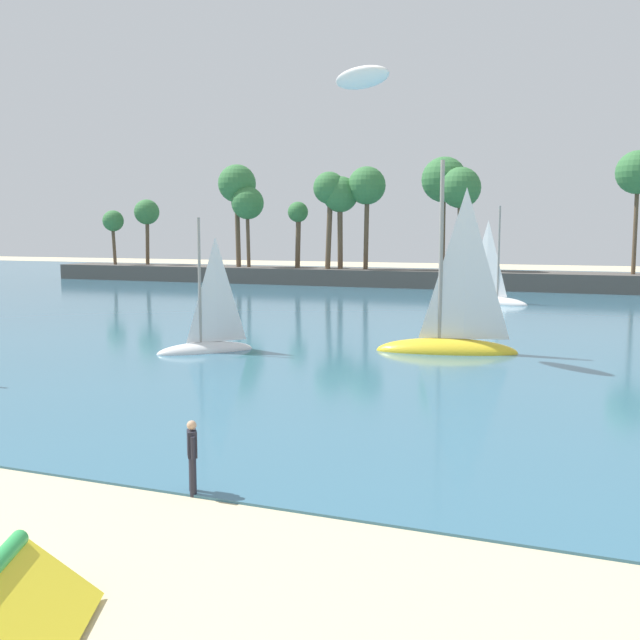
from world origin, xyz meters
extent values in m
cube|color=#386B84|center=(0.00, 59.06, 0.03)|extent=(220.00, 102.12, 0.06)
cube|color=#514C47|center=(0.00, 70.12, 0.90)|extent=(106.98, 6.00, 1.80)
cylinder|color=brown|center=(-47.04, 69.15, 4.42)|extent=(0.47, 0.60, 5.27)
sphere|color=#38753D|center=(-47.04, 69.15, 7.05)|extent=(2.52, 2.52, 2.52)
cylinder|color=brown|center=(-15.24, 69.73, 6.17)|extent=(0.73, 0.78, 8.76)
sphere|color=#38753D|center=(-15.24, 69.73, 10.54)|extent=(3.97, 3.97, 3.97)
cylinder|color=brown|center=(-5.52, 70.34, 5.98)|extent=(0.58, 0.70, 8.37)
sphere|color=#38753D|center=(-5.52, 70.34, 10.15)|extent=(4.12, 4.12, 4.12)
cylinder|color=brown|center=(-18.05, 69.35, 5.74)|extent=(0.63, 0.93, 7.90)
sphere|color=#38753D|center=(-18.05, 69.35, 9.68)|extent=(3.79, 3.79, 3.79)
cylinder|color=brown|center=(-30.52, 69.74, 6.45)|extent=(1.00, 1.08, 9.34)
sphere|color=#38753D|center=(-30.52, 69.74, 11.10)|extent=(4.25, 4.25, 4.25)
cylinder|color=brown|center=(-28.93, 69.17, 5.36)|extent=(0.47, 0.79, 7.13)
sphere|color=#38753D|center=(-28.93, 69.17, 8.92)|extent=(3.61, 3.61, 3.61)
cylinder|color=brown|center=(10.87, 70.10, 6.49)|extent=(0.41, 0.65, 9.39)
sphere|color=#38753D|center=(10.87, 70.10, 11.19)|extent=(4.00, 4.00, 4.00)
cylinder|color=brown|center=(-19.10, 68.83, 6.07)|extent=(0.87, 0.64, 8.56)
sphere|color=#38753D|center=(-19.10, 68.83, 10.34)|extent=(3.39, 3.39, 3.39)
cylinder|color=brown|center=(-7.47, 71.60, 6.44)|extent=(0.44, 0.59, 9.29)
sphere|color=#38753D|center=(-7.47, 71.60, 11.08)|extent=(4.67, 4.67, 4.67)
cylinder|color=brown|center=(-23.31, 70.23, 4.85)|extent=(0.68, 0.62, 6.11)
sphere|color=#38753D|center=(-23.31, 70.23, 7.90)|extent=(2.24, 2.24, 2.24)
cylinder|color=brown|center=(-43.54, 71.06, 4.96)|extent=(0.79, 0.75, 6.35)
sphere|color=#38753D|center=(-43.54, 71.06, 8.12)|extent=(3.02, 3.02, 3.02)
cube|color=yellow|center=(2.47, 1.66, 0.52)|extent=(2.54, 3.90, 0.93)
cylinder|color=#23232D|center=(1.03, 8.24, 0.43)|extent=(0.15, 0.15, 0.86)
cylinder|color=#23232D|center=(1.15, 8.06, 0.43)|extent=(0.15, 0.15, 0.86)
cube|color=#23232D|center=(1.09, 8.15, 1.15)|extent=(0.36, 0.39, 0.58)
sphere|color=tan|center=(1.09, 8.15, 1.56)|extent=(0.21, 0.21, 0.21)
cylinder|color=#23232D|center=(0.96, 8.34, 1.11)|extent=(0.09, 0.09, 0.50)
cylinder|color=#23232D|center=(1.22, 7.96, 1.11)|extent=(0.09, 0.09, 0.50)
ellipsoid|color=white|center=(-8.55, 25.10, 0.06)|extent=(4.22, 4.41, 0.94)
cylinder|color=gray|center=(-8.71, 24.93, 3.46)|extent=(0.14, 0.14, 5.87)
pyramid|color=white|center=(-8.17, 25.51, 3.02)|extent=(1.53, 1.65, 4.99)
ellipsoid|color=yellow|center=(2.13, 29.23, 0.06)|extent=(6.91, 3.31, 1.33)
cylinder|color=gray|center=(1.80, 29.16, 4.88)|extent=(0.20, 0.20, 8.30)
pyramid|color=white|center=(2.91, 29.39, 4.25)|extent=(2.97, 0.81, 7.06)
ellipsoid|color=white|center=(0.50, 54.50, 0.06)|extent=(5.93, 3.58, 1.14)
cylinder|color=gray|center=(0.77, 54.40, 4.19)|extent=(0.17, 0.17, 7.11)
pyramid|color=white|center=(-0.14, 54.73, 3.65)|extent=(2.46, 1.05, 6.05)
ellipsoid|color=white|center=(-1.40, 26.85, 12.51)|extent=(3.93, 3.48, 1.05)
camera|label=1|loc=(9.52, -5.46, 5.72)|focal=41.89mm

